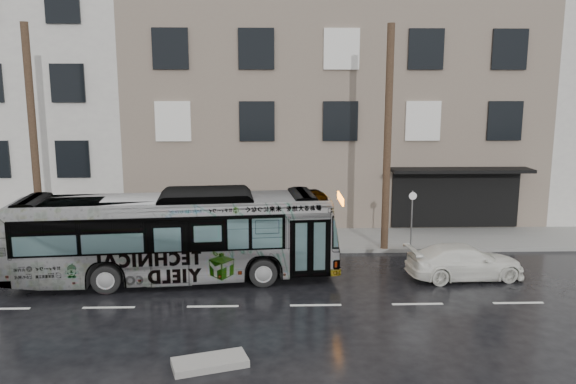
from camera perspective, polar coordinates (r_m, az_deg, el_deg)
name	(u,v)px	position (r m, az deg, el deg)	size (l,w,h in m)	color
ground	(220,280)	(20.22, -6.93, -8.82)	(120.00, 120.00, 0.00)	black
sidewalk	(230,241)	(24.87, -5.92, -4.94)	(90.00, 3.60, 0.15)	gray
building_taupe	(327,110)	(31.89, 4.02, 8.34)	(20.00, 12.00, 11.00)	#776C5C
utility_pole_front	(388,139)	(22.88, 10.08, 5.27)	(0.30, 0.30, 9.00)	#493524
utility_pole_rear	(34,140)	(24.27, -24.43, 4.79)	(0.30, 0.30, 9.00)	#493524
sign_post	(412,220)	(23.64, 12.44, -2.76)	(0.06, 0.06, 2.40)	slate
bus	(175,236)	(20.07, -11.40, -4.39)	(2.65, 11.33, 3.16)	#B2B2B2
white_sedan	(465,262)	(21.03, 17.51, -6.76)	(1.69, 4.15, 1.20)	silver
slush_pile	(210,362)	(14.37, -7.93, -16.78)	(1.80, 0.80, 0.18)	gray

